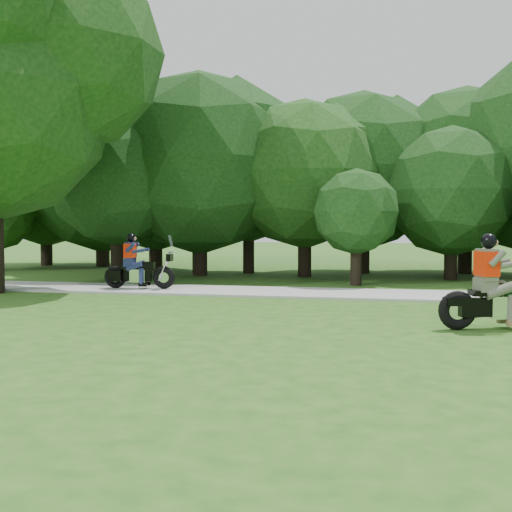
# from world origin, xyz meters

# --- Properties ---
(ground) EXTENTS (100.00, 100.00, 0.00)m
(ground) POSITION_xyz_m (0.00, 0.00, 0.00)
(ground) COLOR #235217
(ground) RESTS_ON ground
(walkway) EXTENTS (60.00, 2.20, 0.06)m
(walkway) POSITION_xyz_m (0.00, 8.00, 0.03)
(walkway) COLOR #A1A19C
(walkway) RESTS_ON ground
(tree_line) EXTENTS (40.44, 11.30, 7.69)m
(tree_line) POSITION_xyz_m (1.44, 14.58, 3.68)
(tree_line) COLOR black
(tree_line) RESTS_ON ground
(chopper_motorcycle) EXTENTS (2.24, 1.08, 1.63)m
(chopper_motorcycle) POSITION_xyz_m (1.36, 3.35, 0.60)
(chopper_motorcycle) COLOR black
(chopper_motorcycle) RESTS_ON ground
(touring_motorcycle) EXTENTS (1.93, 0.68, 1.47)m
(touring_motorcycle) POSITION_xyz_m (-7.09, 7.81, 0.59)
(touring_motorcycle) COLOR black
(touring_motorcycle) RESTS_ON walkway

